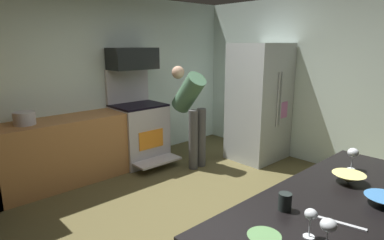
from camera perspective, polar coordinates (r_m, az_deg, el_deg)
The scene contains 17 objects.
ground_plane at distance 3.71m, azimuth 2.42°, elevation -17.14°, with size 5.20×4.80×0.02m, color brown.
wall_back at distance 5.15m, azimuth -16.27°, elevation 6.45°, with size 5.20×0.12×2.60m, color silver.
wall_right at distance 5.34m, azimuth 22.33°, elevation 6.21°, with size 0.12×4.80×2.60m, color silver.
lower_cabinet_run at distance 4.67m, azimuth -23.50°, elevation -5.53°, with size 2.40×0.60×0.90m, color #A8703D.
oven_range at distance 5.20m, azimuth -9.39°, elevation -2.03°, with size 0.76×0.94×1.49m.
microwave at distance 5.10m, azimuth -10.47°, elevation 10.68°, with size 0.74×0.38×0.33m, color black.
refrigerator at distance 5.36m, azimuth 11.82°, elevation 3.09°, with size 0.88×0.75×1.89m.
person_cook at distance 4.91m, azimuth -0.20°, elevation 2.19°, with size 0.31×0.66×1.54m.
mixing_bowl_large at distance 1.76m, azimuth 12.67°, elevation -19.88°, with size 0.17×0.17×0.04m, color #5C8F52.
mixing_bowl_small at distance 2.60m, azimuth 26.03°, elevation -9.26°, with size 0.23×0.23×0.07m, color #DCD375.
mixing_bowl_prep at distance 2.37m, azimuth 30.96°, elevation -12.17°, with size 0.23×0.23×0.05m, color #3C78B7.
wine_glass_near at distance 1.81m, azimuth 20.34°, elevation -15.73°, with size 0.07×0.07×0.16m.
wine_glass_mid at distance 2.84m, azimuth 26.69°, elevation -5.32°, with size 0.08×0.08×0.18m.
wine_glass_far at distance 1.73m, azimuth 23.05°, elevation -17.03°, with size 0.08×0.08×0.17m.
mug_coffee at distance 2.06m, azimuth 16.18°, elevation -13.77°, with size 0.08×0.08×0.11m, color black.
knife_chef at distance 2.04m, azimuth 25.05°, elevation -16.31°, with size 0.25×0.02×0.01m, color #B7BABF.
stock_pot at distance 4.46m, azimuth -27.63°, elevation 0.27°, with size 0.26×0.26×0.16m, color #B3B1B5.
Camera 1 is at (-2.27, -2.25, 1.87)m, focal length 30.03 mm.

